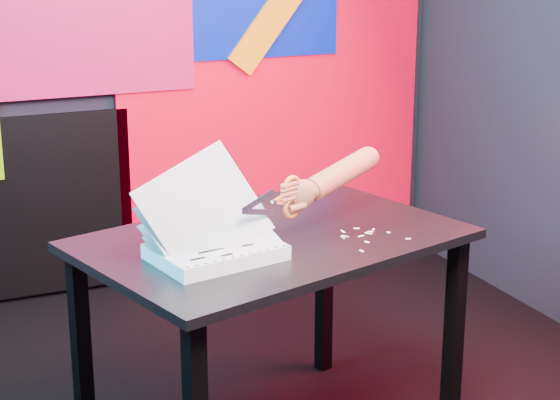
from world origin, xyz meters
name	(u,v)px	position (x,y,z in m)	size (l,w,h in m)	color
room	(269,38)	(0.00, 0.00, 1.35)	(3.01, 3.01, 2.71)	black
backdrop	(160,89)	(0.06, 1.46, 0.96)	(2.88, 0.05, 2.08)	red
work_table	(272,264)	(-0.06, -0.17, 0.66)	(1.32, 1.05, 0.75)	black
printout_stack	(215,249)	(-0.30, -0.30, 0.78)	(0.44, 0.33, 0.34)	white
scissors	(288,198)	(-0.04, -0.25, 0.89)	(0.23, 0.10, 0.14)	silver
hand_forearm	(335,176)	(0.15, -0.17, 0.92)	(0.41, 0.19, 0.15)	brown
paper_clippings	(364,235)	(0.20, -0.28, 0.75)	(0.20, 0.22, 0.00)	white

